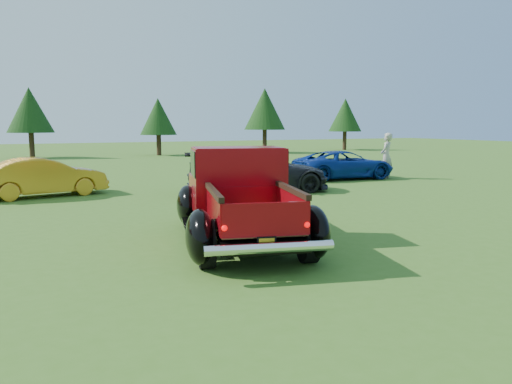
# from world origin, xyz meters

# --- Properties ---
(ground) EXTENTS (120.00, 120.00, 0.00)m
(ground) POSITION_xyz_m (0.00, 0.00, 0.00)
(ground) COLOR #3C661D
(ground) RESTS_ON ground
(tree_mid_left) EXTENTS (3.20, 3.20, 5.00)m
(tree_mid_left) POSITION_xyz_m (-3.00, 31.00, 3.38)
(tree_mid_left) COLOR #332114
(tree_mid_left) RESTS_ON ground
(tree_mid_right) EXTENTS (2.82, 2.82, 4.40)m
(tree_mid_right) POSITION_xyz_m (6.00, 30.00, 2.97)
(tree_mid_right) COLOR #332114
(tree_mid_right) RESTS_ON ground
(tree_east) EXTENTS (3.46, 3.46, 5.40)m
(tree_east) POSITION_xyz_m (15.00, 29.50, 3.66)
(tree_east) COLOR #332114
(tree_east) RESTS_ON ground
(tree_far_east) EXTENTS (3.07, 3.07, 4.80)m
(tree_far_east) POSITION_xyz_m (24.00, 30.50, 3.25)
(tree_far_east) COLOR #332114
(tree_far_east) RESTS_ON ground
(pickup_truck) EXTENTS (3.47, 5.48, 1.92)m
(pickup_truck) POSITION_xyz_m (-0.16, 1.12, 0.91)
(pickup_truck) COLOR black
(pickup_truck) RESTS_ON ground
(show_car_yellow) EXTENTS (4.11, 2.06, 1.29)m
(show_car_yellow) POSITION_xyz_m (-3.42, 9.63, 0.65)
(show_car_yellow) COLOR orange
(show_car_yellow) RESTS_ON ground
(show_car_grey) EXTENTS (5.31, 2.87, 1.46)m
(show_car_grey) POSITION_xyz_m (3.50, 7.50, 0.73)
(show_car_grey) COLOR black
(show_car_grey) RESTS_ON ground
(show_car_blue) EXTENTS (4.62, 2.45, 1.24)m
(show_car_blue) POSITION_xyz_m (8.77, 9.68, 0.62)
(show_car_blue) COLOR navy
(show_car_blue) RESTS_ON ground
(spectator) EXTENTS (0.88, 0.82, 2.01)m
(spectator) POSITION_xyz_m (10.54, 8.98, 1.01)
(spectator) COLOR #A5A18F
(spectator) RESTS_ON ground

